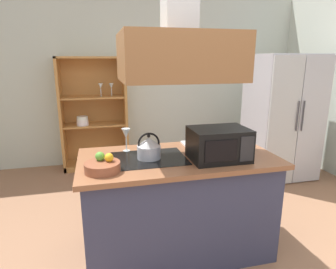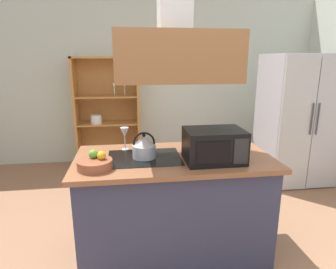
# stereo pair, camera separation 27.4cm
# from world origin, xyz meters

# --- Properties ---
(wall_back) EXTENTS (6.00, 0.12, 2.70)m
(wall_back) POSITION_xyz_m (0.00, 3.00, 1.35)
(wall_back) COLOR silver
(wall_back) RESTS_ON ground
(kitchen_island) EXTENTS (1.65, 0.84, 0.90)m
(kitchen_island) POSITION_xyz_m (0.18, 0.39, 0.45)
(kitchen_island) COLOR #343954
(kitchen_island) RESTS_ON ground
(range_hood) EXTENTS (0.90, 0.70, 1.17)m
(range_hood) POSITION_xyz_m (0.18, 0.39, 1.81)
(range_hood) COLOR #905E36
(refrigerator) EXTENTS (0.90, 0.77, 1.76)m
(refrigerator) POSITION_xyz_m (2.12, 1.75, 0.88)
(refrigerator) COLOR #B5B3BB
(refrigerator) RESTS_ON ground
(dish_cabinet) EXTENTS (1.01, 0.40, 1.73)m
(dish_cabinet) POSITION_xyz_m (-0.52, 2.78, 0.76)
(dish_cabinet) COLOR #BD8040
(dish_cabinet) RESTS_ON ground
(kettle) EXTENTS (0.19, 0.19, 0.22)m
(kettle) POSITION_xyz_m (-0.07, 0.39, 0.99)
(kettle) COLOR #AEB8C8
(kettle) RESTS_ON kitchen_island
(cutting_board) EXTENTS (0.34, 0.24, 0.02)m
(cutting_board) POSITION_xyz_m (0.48, 0.65, 0.91)
(cutting_board) COLOR white
(cutting_board) RESTS_ON kitchen_island
(microwave) EXTENTS (0.46, 0.35, 0.26)m
(microwave) POSITION_xyz_m (0.48, 0.23, 1.03)
(microwave) COLOR black
(microwave) RESTS_ON kitchen_island
(wine_glass_on_counter) EXTENTS (0.08, 0.08, 0.21)m
(wine_glass_on_counter) POSITION_xyz_m (-0.23, 0.63, 1.05)
(wine_glass_on_counter) COLOR silver
(wine_glass_on_counter) RESTS_ON kitchen_island
(fruit_bowl) EXTENTS (0.26, 0.26, 0.13)m
(fruit_bowl) POSITION_xyz_m (-0.45, 0.19, 0.94)
(fruit_bowl) COLOR brown
(fruit_bowl) RESTS_ON kitchen_island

